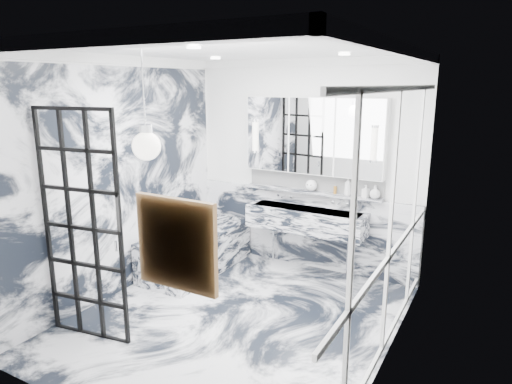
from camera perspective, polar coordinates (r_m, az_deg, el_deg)
The scene contains 25 objects.
floor at distance 5.15m, azimuth -2.62°, elevation -15.49°, with size 3.60×3.60×0.00m, color silver.
ceiling at distance 4.52m, azimuth -3.01°, elevation 17.37°, with size 3.60×3.60×0.00m, color white.
wall_back at distance 6.20m, azimuth 6.04°, elevation 3.26°, with size 3.60×3.60×0.00m, color white.
wall_front at distance 3.31m, azimuth -19.61°, elevation -6.56°, with size 3.60×3.60×0.00m, color white.
wall_left at distance 5.63m, azimuth -16.76°, elevation 1.71°, with size 3.60×3.60×0.00m, color white.
wall_right at distance 4.05m, azimuth 16.82°, elevation -2.76°, with size 3.60×3.60×0.00m, color white.
marble_clad_back at distance 6.39m, azimuth 5.76°, elevation -4.52°, with size 3.18×0.05×1.05m, color silver.
marble_clad_left at distance 5.63m, azimuth -16.62°, elevation 1.10°, with size 0.02×3.56×2.68m, color silver.
panel_molding at distance 4.08m, azimuth 16.45°, elevation -4.07°, with size 0.03×3.40×2.30m, color white.
soap_bottle_a at distance 5.94m, azimuth 11.40°, elevation 0.70°, with size 0.09×0.09×0.23m, color #8C5919.
soap_bottle_b at distance 5.88m, azimuth 13.55°, elevation 0.11°, with size 0.07×0.08×0.16m, color #4C4C51.
soap_bottle_c at distance 5.85m, azimuth 14.66°, elevation -0.00°, with size 0.13×0.13×0.17m, color silver.
face_pot at distance 6.11m, azimuth 6.93°, elevation 0.83°, with size 0.16×0.16×0.16m, color white.
amber_bottle at distance 6.00m, azimuth 9.85°, elevation 0.25°, with size 0.04×0.04×0.10m, color #8C5919.
flower_vase at distance 5.44m, azimuth -10.53°, elevation -7.02°, with size 0.08×0.08×0.12m, color silver.
crittall_door at distance 4.70m, azimuth -20.90°, elevation -4.23°, with size 0.88×0.04×2.27m, color black, non-canonical shape.
artwork at distance 2.84m, azimuth -9.92°, elevation -6.41°, with size 0.48×0.05×0.48m, color #DB5516.
pendant_light at distance 3.76m, azimuth -13.52°, elevation 5.59°, with size 0.23×0.23×0.23m, color white.
trough_sink at distance 6.08m, azimuth 6.27°, elevation -3.45°, with size 1.60×0.45×0.30m, color silver.
ledge at distance 6.14m, azimuth 6.96°, elevation -0.02°, with size 1.90×0.14×0.04m, color silver.
subway_tile at distance 6.17m, azimuth 7.21°, elevation 1.32°, with size 1.90×0.03×0.23m, color white.
mirror_cabinet at distance 6.02m, azimuth 7.18°, elevation 6.95°, with size 1.90×0.16×1.00m, color white.
sconce_left at distance 6.29m, azimuth -0.15°, elevation 6.97°, with size 0.07×0.07×0.40m, color white.
sconce_right at distance 5.67m, azimuth 14.52°, elevation 5.84°, with size 0.07×0.07×0.40m, color white.
bathtub at distance 6.31m, azimuth -7.48°, elevation -7.21°, with size 0.75×1.65×0.55m, color silver.
Camera 1 is at (2.39, -3.82, 2.49)m, focal length 32.00 mm.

